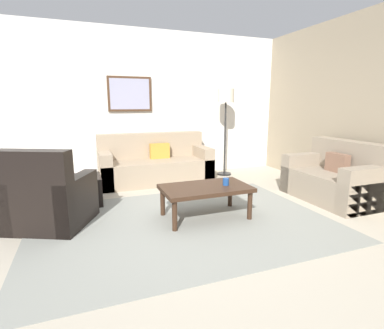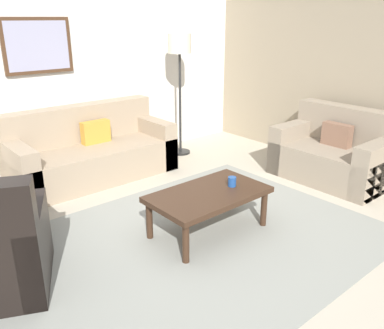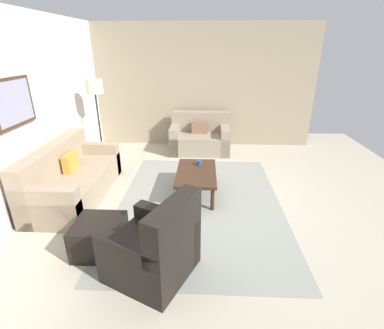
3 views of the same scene
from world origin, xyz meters
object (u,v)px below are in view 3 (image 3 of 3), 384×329
Objects in this scene: couch_loveseat at (200,138)px; armchair_leather at (157,251)px; cup at (199,163)px; coffee_table at (196,174)px; lamp_standing at (95,95)px; couch_main at (70,180)px; ottoman at (100,236)px; framed_artwork at (13,102)px.

armchair_leather is (-3.97, 0.38, 0.00)m from couch_loveseat.
couch_loveseat is 1.89m from cup.
lamp_standing reaches higher than coffee_table.
coffee_table is at bearing -11.18° from armchair_leather.
armchair_leather is at bearing 174.56° from couch_loveseat.
ottoman is (-1.31, -0.93, -0.10)m from couch_main.
framed_artwork is (-0.76, 2.49, 1.15)m from cup.
coffee_table is 1.36× the size of framed_artwork.
coffee_table reaches higher than ottoman.
framed_artwork is (1.32, 2.08, 1.30)m from armchair_leather.
armchair_leather reaches higher than coffee_table.
ottoman is 2.16m from framed_artwork.
lamp_standing is at bearing -1.45° from couch_main.
coffee_table is 2.79m from framed_artwork.
armchair_leather is at bearing 169.04° from cup.
lamp_standing is 2.11× the size of framed_artwork.
armchair_leather is 0.62× the size of lamp_standing.
cup reaches higher than coffee_table.
couch_main is at bearing 178.55° from lamp_standing.
lamp_standing reaches higher than ottoman.
cup is (0.26, -0.04, 0.10)m from coffee_table.
couch_main is 2.36m from armchair_leather.
couch_main is 2.13m from cup.
ottoman is 0.33× the size of lamp_standing.
coffee_table is at bearing -122.62° from lamp_standing.
framed_artwork reaches higher than couch_loveseat.
armchair_leather is 0.97× the size of coffee_table.
cup is (1.73, -1.15, 0.26)m from ottoman.
lamp_standing is at bearing 27.87° from armchair_leather.
armchair_leather is at bearing -152.13° from lamp_standing.
lamp_standing reaches higher than cup.
framed_artwork is at bearing 101.65° from coffee_table.
ottoman is (-3.62, 1.13, -0.10)m from couch_loveseat.
couch_loveseat is 0.78× the size of lamp_standing.
lamp_standing is (3.11, 1.64, 1.10)m from armchair_leather.
couch_main is 3.09m from couch_loveseat.
lamp_standing is (1.02, 2.05, 0.95)m from cup.
couch_loveseat is at bearing -0.46° from coffee_table.
ottoman is 0.51× the size of coffee_table.
ottoman is at bearing 64.74° from armchair_leather.
cup is at bearing -179.22° from couch_loveseat.
coffee_table is at bearing 179.54° from couch_loveseat.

